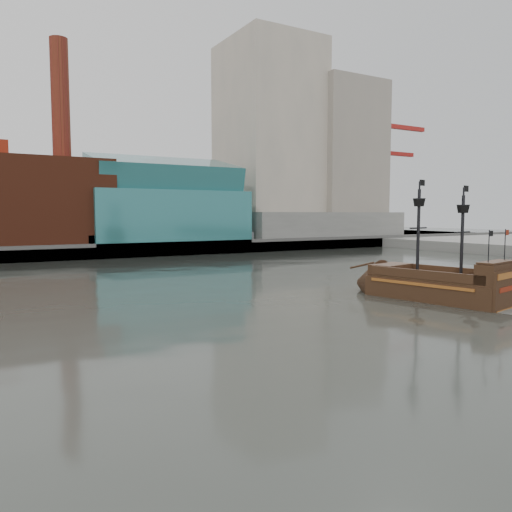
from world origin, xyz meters
TOP-DOWN VIEW (x-y plane):
  - ground at (0.00, 0.00)m, footprint 400.00×400.00m
  - promenade_far at (0.00, 92.00)m, footprint 220.00×60.00m
  - seawall at (0.00, 62.50)m, footprint 220.00×1.00m
  - skyline at (5.21, 84.56)m, footprint 149.00×45.00m
  - crane_a at (78.63, 82.00)m, footprint 22.50×4.00m
  - crane_b at (88.23, 92.00)m, footprint 19.10×4.00m
  - pirate_ship at (12.42, 6.27)m, footprint 7.62×15.90m

SIDE VIEW (x-z plane):
  - ground at x=0.00m, z-range 0.00..0.00m
  - promenade_far at x=0.00m, z-range 0.00..2.00m
  - pirate_ship at x=12.42m, z-range -4.68..6.76m
  - seawall at x=0.00m, z-range 0.00..2.60m
  - crane_b at x=88.23m, z-range 2.45..28.70m
  - crane_a at x=78.63m, z-range 2.99..35.24m
  - skyline at x=5.21m, z-range -6.45..55.55m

